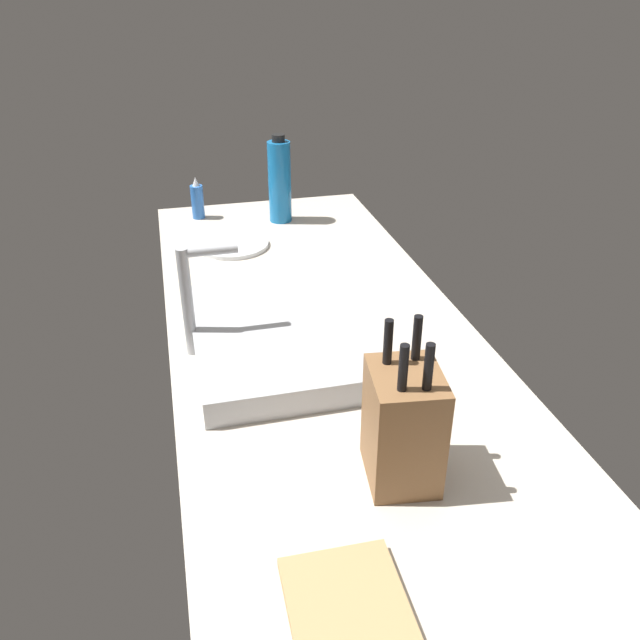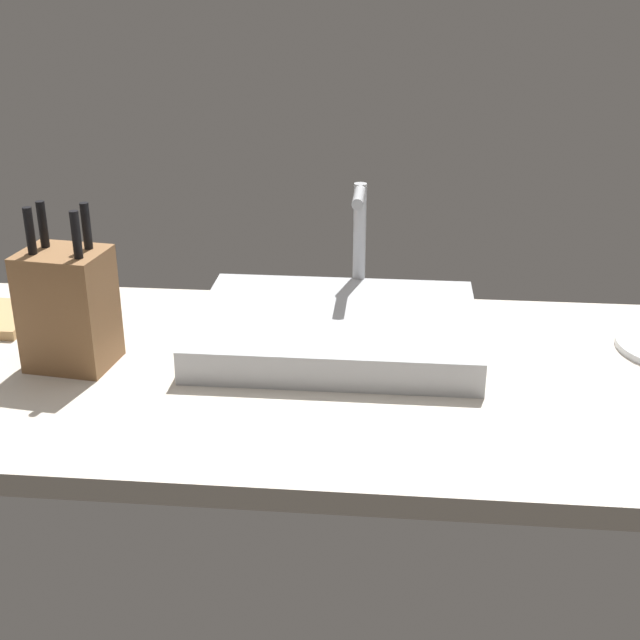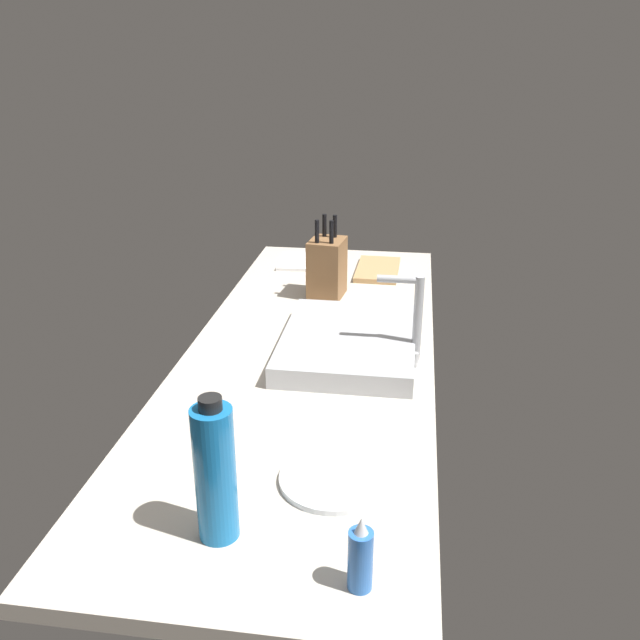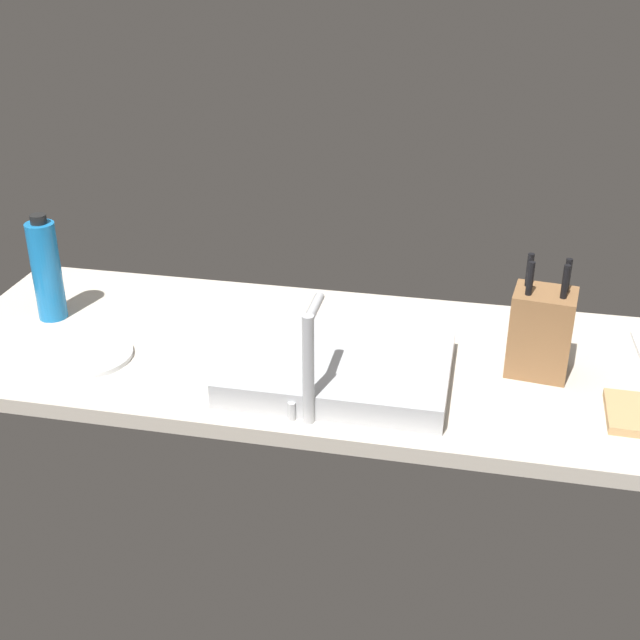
{
  "view_description": "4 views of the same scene",
  "coord_description": "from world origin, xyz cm",
  "px_view_note": "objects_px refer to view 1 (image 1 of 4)",
  "views": [
    {
      "loc": [
        -115.98,
        30.25,
        76.65
      ],
      "look_at": [
        -5.15,
        3.01,
        12.3
      ],
      "focal_mm": 36.12,
      "sensor_mm": 36.0,
      "label": 1
    },
    {
      "loc": [
        9.61,
        -123.45,
        65.47
      ],
      "look_at": [
        -2.17,
        3.15,
        11.05
      ],
      "focal_mm": 47.79,
      "sensor_mm": 36.0,
      "label": 2
    },
    {
      "loc": [
        165.38,
        26.48,
        83.22
      ],
      "look_at": [
        1.46,
        2.89,
        13.25
      ],
      "focal_mm": 37.49,
      "sensor_mm": 36.0,
      "label": 3
    },
    {
      "loc": [
        -28.19,
        166.49,
        97.98
      ],
      "look_at": [
        5.99,
        2.6,
        13.13
      ],
      "focal_mm": 46.87,
      "sensor_mm": 36.0,
      "label": 4
    }
  ],
  "objects_px": {
    "dinner_plate": "(233,244)",
    "soap_bottle": "(197,200)",
    "sink_basin": "(279,337)",
    "faucet": "(193,293)",
    "water_bottle": "(280,181)",
    "dish_towel": "(621,633)",
    "knife_block": "(403,425)"
  },
  "relations": [
    {
      "from": "soap_bottle",
      "to": "dish_towel",
      "type": "distance_m",
      "value": 1.66
    },
    {
      "from": "knife_block",
      "to": "soap_bottle",
      "type": "relative_size",
      "value": 2.0
    },
    {
      "from": "dinner_plate",
      "to": "dish_towel",
      "type": "distance_m",
      "value": 1.38
    },
    {
      "from": "soap_bottle",
      "to": "dinner_plate",
      "type": "relative_size",
      "value": 0.64
    },
    {
      "from": "soap_bottle",
      "to": "dinner_plate",
      "type": "bearing_deg",
      "value": -163.8
    },
    {
      "from": "knife_block",
      "to": "dish_towel",
      "type": "height_order",
      "value": "knife_block"
    },
    {
      "from": "knife_block",
      "to": "soap_bottle",
      "type": "distance_m",
      "value": 1.29
    },
    {
      "from": "knife_block",
      "to": "soap_bottle",
      "type": "height_order",
      "value": "knife_block"
    },
    {
      "from": "faucet",
      "to": "soap_bottle",
      "type": "height_order",
      "value": "faucet"
    },
    {
      "from": "dinner_plate",
      "to": "water_bottle",
      "type": "bearing_deg",
      "value": -45.04
    },
    {
      "from": "knife_block",
      "to": "dinner_plate",
      "type": "bearing_deg",
      "value": 15.5
    },
    {
      "from": "sink_basin",
      "to": "knife_block",
      "type": "height_order",
      "value": "knife_block"
    },
    {
      "from": "sink_basin",
      "to": "soap_bottle",
      "type": "height_order",
      "value": "soap_bottle"
    },
    {
      "from": "faucet",
      "to": "dish_towel",
      "type": "height_order",
      "value": "faucet"
    },
    {
      "from": "sink_basin",
      "to": "dish_towel",
      "type": "relative_size",
      "value": 2.25
    },
    {
      "from": "faucet",
      "to": "soap_bottle",
      "type": "bearing_deg",
      "value": -4.52
    },
    {
      "from": "knife_block",
      "to": "dish_towel",
      "type": "distance_m",
      "value": 0.39
    },
    {
      "from": "dinner_plate",
      "to": "soap_bottle",
      "type": "bearing_deg",
      "value": 16.2
    },
    {
      "from": "soap_bottle",
      "to": "dish_towel",
      "type": "height_order",
      "value": "soap_bottle"
    },
    {
      "from": "dish_towel",
      "to": "water_bottle",
      "type": "bearing_deg",
      "value": 5.1
    },
    {
      "from": "faucet",
      "to": "water_bottle",
      "type": "height_order",
      "value": "water_bottle"
    },
    {
      "from": "sink_basin",
      "to": "water_bottle",
      "type": "relative_size",
      "value": 1.77
    },
    {
      "from": "water_bottle",
      "to": "dinner_plate",
      "type": "height_order",
      "value": "water_bottle"
    },
    {
      "from": "sink_basin",
      "to": "faucet",
      "type": "relative_size",
      "value": 2.01
    },
    {
      "from": "water_bottle",
      "to": "knife_block",
      "type": "bearing_deg",
      "value": 178.57
    },
    {
      "from": "dinner_plate",
      "to": "faucet",
      "type": "bearing_deg",
      "value": 165.75
    },
    {
      "from": "soap_bottle",
      "to": "faucet",
      "type": "bearing_deg",
      "value": 175.48
    },
    {
      "from": "sink_basin",
      "to": "dinner_plate",
      "type": "height_order",
      "value": "sink_basin"
    },
    {
      "from": "knife_block",
      "to": "sink_basin",
      "type": "bearing_deg",
      "value": 22.59
    },
    {
      "from": "dish_towel",
      "to": "soap_bottle",
      "type": "bearing_deg",
      "value": 13.57
    },
    {
      "from": "sink_basin",
      "to": "faucet",
      "type": "height_order",
      "value": "faucet"
    },
    {
      "from": "knife_block",
      "to": "dinner_plate",
      "type": "distance_m",
      "value": 1.03
    }
  ]
}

